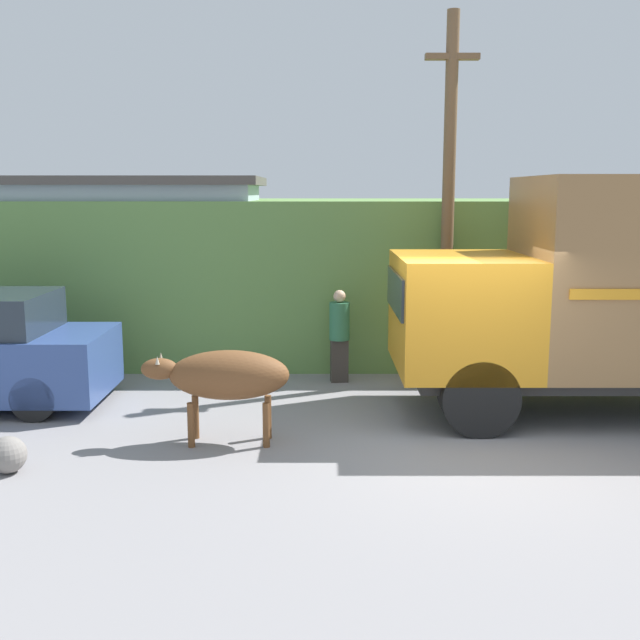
{
  "coord_description": "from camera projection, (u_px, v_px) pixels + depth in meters",
  "views": [
    {
      "loc": [
        -1.92,
        -9.28,
        3.25
      ],
      "look_at": [
        -1.95,
        0.82,
        1.52
      ],
      "focal_mm": 42.0,
      "sensor_mm": 36.0,
      "label": 1
    }
  ],
  "objects": [
    {
      "name": "hillside_embankment",
      "position": [
        410.0,
        271.0,
        16.29
      ],
      "size": [
        32.0,
        6.12,
        3.09
      ],
      "color": "#608C47",
      "rests_on": "ground_plane"
    },
    {
      "name": "ground_plane",
      "position": [
        470.0,
        446.0,
        9.69
      ],
      "size": [
        60.0,
        60.0,
        0.0
      ],
      "primitive_type": "plane",
      "color": "gray"
    },
    {
      "name": "brown_cow",
      "position": [
        228.0,
        376.0,
        9.69
      ],
      "size": [
        1.92,
        0.65,
        1.24
      ],
      "rotation": [
        0.0,
        0.0,
        -0.24
      ],
      "color": "brown",
      "rests_on": "ground_plane"
    },
    {
      "name": "utility_pole",
      "position": [
        451.0,
        194.0,
        12.75
      ],
      "size": [
        0.9,
        0.21,
        6.21
      ],
      "color": "brown",
      "rests_on": "ground_plane"
    },
    {
      "name": "building_backdrop",
      "position": [
        135.0,
        268.0,
        14.62
      ],
      "size": [
        5.09,
        2.7,
        3.54
      ],
      "color": "#99ADB7",
      "rests_on": "ground_plane"
    },
    {
      "name": "cargo_truck",
      "position": [
        635.0,
        289.0,
        10.81
      ],
      "size": [
        6.32,
        2.47,
        3.48
      ],
      "rotation": [
        0.0,
        0.0,
        -0.05
      ],
      "color": "#2D2D2D",
      "rests_on": "ground_plane"
    },
    {
      "name": "roadside_rock",
      "position": [
        10.0,
        454.0,
        8.76
      ],
      "size": [
        0.44,
        0.44,
        0.44
      ],
      "color": "gray",
      "rests_on": "ground_plane"
    },
    {
      "name": "pedestrian_on_hill",
      "position": [
        342.0,
        332.0,
        12.85
      ],
      "size": [
        0.38,
        0.38,
        1.61
      ],
      "rotation": [
        0.0,
        0.0,
        3.25
      ],
      "color": "#38332D",
      "rests_on": "ground_plane"
    }
  ]
}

